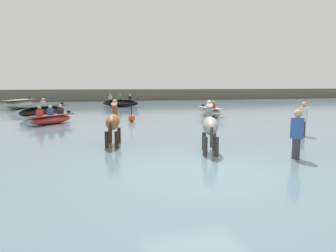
{
  "coord_description": "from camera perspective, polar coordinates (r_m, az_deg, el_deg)",
  "views": [
    {
      "loc": [
        -2.56,
        -6.14,
        2.24
      ],
      "look_at": [
        0.35,
        3.95,
        0.83
      ],
      "focal_mm": 32.18,
      "sensor_mm": 36.0,
      "label": 1
    }
  ],
  "objects": [
    {
      "name": "person_wading_close",
      "position": [
        8.55,
        23.16,
        -2.22
      ],
      "size": [
        0.37,
        0.36,
        1.63
      ],
      "color": "#383842",
      "rests_on": "ground"
    },
    {
      "name": "ground_plane",
      "position": [
        7.02,
        6.34,
        -11.02
      ],
      "size": [
        120.0,
        120.0,
        0.0
      ],
      "primitive_type": "plane",
      "color": "#666051"
    },
    {
      "name": "boat_distant_west",
      "position": [
        27.89,
        -8.98,
        4.33
      ],
      "size": [
        3.49,
        2.48,
        1.16
      ],
      "color": "black",
      "rests_on": "water_surface"
    },
    {
      "name": "horse_lead_chestnut",
      "position": [
        9.84,
        -10.37,
        0.58
      ],
      "size": [
        0.68,
        1.65,
        1.78
      ],
      "color": "brown",
      "rests_on": "ground"
    },
    {
      "name": "boat_mid_channel",
      "position": [
        28.34,
        -26.29,
        3.74
      ],
      "size": [
        2.36,
        3.88,
        0.89
      ],
      "color": "#B2AD9E",
      "rests_on": "water_surface"
    },
    {
      "name": "boat_far_offshore",
      "position": [
        20.22,
        -22.59,
        2.6
      ],
      "size": [
        3.1,
        3.31,
        1.16
      ],
      "color": "black",
      "rests_on": "water_surface"
    },
    {
      "name": "water_surface",
      "position": [
        16.47,
        -7.01,
        0.34
      ],
      "size": [
        90.0,
        90.0,
        0.33
      ],
      "primitive_type": "cube",
      "color": "slate",
      "rests_on": "ground"
    },
    {
      "name": "horse_trailing_grey",
      "position": [
        8.7,
        7.98,
        -0.17
      ],
      "size": [
        0.87,
        1.65,
        1.81
      ],
      "color": "gray",
      "rests_on": "ground"
    },
    {
      "name": "far_shoreline",
      "position": [
        39.74,
        -12.43,
        5.51
      ],
      "size": [
        80.0,
        2.4,
        1.8
      ],
      "primitive_type": "cube",
      "color": "#605B4C",
      "rests_on": "ground"
    },
    {
      "name": "person_onlooker_right",
      "position": [
        12.64,
        24.21,
        0.73
      ],
      "size": [
        0.37,
        0.36,
        1.63
      ],
      "color": "#383842",
      "rests_on": "ground"
    },
    {
      "name": "boat_near_port",
      "position": [
        16.27,
        -21.17,
        1.3
      ],
      "size": [
        2.22,
        2.29,
        0.94
      ],
      "color": "#BC382D",
      "rests_on": "water_surface"
    },
    {
      "name": "channel_buoy",
      "position": [
        16.14,
        -6.9,
        1.49
      ],
      "size": [
        0.38,
        0.38,
        0.87
      ],
      "color": "#E54C1E",
      "rests_on": "water_surface"
    },
    {
      "name": "boat_mid_outer",
      "position": [
        19.46,
        8.04,
        2.74
      ],
      "size": [
        0.99,
        2.85,
        1.0
      ],
      "color": "silver",
      "rests_on": "water_surface"
    }
  ]
}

